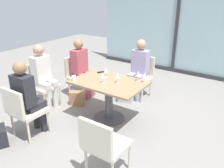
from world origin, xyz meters
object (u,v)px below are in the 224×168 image
(wine_glass_3, at_px, (145,75))
(wine_glass_2, at_px, (118,76))
(chair_side_end, at_px, (41,82))
(wine_glass_4, at_px, (138,74))
(coffee_cup, at_px, (74,78))
(wine_glass_0, at_px, (106,70))
(chair_far_left, at_px, (78,74))
(chair_front_left, at_px, (23,109))
(person_front_left, at_px, (27,95))
(cell_phone_on_table, at_px, (101,72))
(dining_table_main, at_px, (109,92))
(chair_front_right, at_px, (103,144))
(chair_near_window, at_px, (141,74))
(handbag_1, at_px, (77,98))
(wine_glass_1, at_px, (103,76))
(handbag_2, at_px, (1,136))
(person_far_left, at_px, (82,66))
(handbag_0, at_px, (126,96))
(person_side_end, at_px, (43,74))
(person_near_window, at_px, (139,67))

(wine_glass_3, bearing_deg, wine_glass_2, -144.28)
(chair_side_end, distance_m, wine_glass_4, 1.96)
(chair_side_end, xyz_separation_m, coffee_cup, (0.89, 0.02, 0.28))
(chair_side_end, height_order, wine_glass_0, wine_glass_0)
(chair_side_end, distance_m, wine_glass_0, 1.38)
(chair_far_left, height_order, chair_front_left, same)
(person_front_left, xyz_separation_m, cell_phone_on_table, (0.37, 1.40, 0.03))
(dining_table_main, distance_m, person_front_left, 1.35)
(person_front_left, height_order, wine_glass_0, person_front_left)
(chair_side_end, xyz_separation_m, chair_front_right, (2.18, -0.89, 0.00))
(chair_near_window, xyz_separation_m, wine_glass_4, (0.40, -0.89, 0.37))
(chair_near_window, bearing_deg, handbag_1, -127.71)
(chair_near_window, height_order, coffee_cup, chair_near_window)
(wine_glass_2, bearing_deg, chair_front_right, -63.99)
(wine_glass_1, relative_size, cell_phone_on_table, 1.28)
(handbag_1, bearing_deg, wine_glass_1, -40.59)
(handbag_2, bearing_deg, chair_front_left, 89.28)
(dining_table_main, relative_size, wine_glass_2, 6.73)
(person_far_left, bearing_deg, wine_glass_0, -20.03)
(wine_glass_1, height_order, handbag_0, wine_glass_1)
(chair_side_end, xyz_separation_m, handbag_0, (1.33, 1.06, -0.36))
(wine_glass_4, bearing_deg, wine_glass_3, -3.81)
(chair_far_left, xyz_separation_m, wine_glass_0, (0.96, -0.31, 0.37))
(chair_side_end, height_order, handbag_1, chair_side_end)
(person_side_end, height_order, handbag_2, person_side_end)
(chair_near_window, height_order, wine_glass_1, wine_glass_1)
(chair_front_right, height_order, person_near_window, person_near_window)
(chair_front_left, height_order, person_near_window, person_near_window)
(chair_far_left, bearing_deg, wine_glass_0, -17.91)
(wine_glass_3, bearing_deg, chair_side_end, -162.31)
(wine_glass_2, height_order, wine_glass_3, same)
(chair_near_window, height_order, chair_far_left, same)
(chair_far_left, distance_m, cell_phone_on_table, 0.80)
(wine_glass_2, bearing_deg, coffee_cup, -154.05)
(chair_near_window, relative_size, wine_glass_0, 4.70)
(person_far_left, xyz_separation_m, handbag_2, (0.10, -2.01, -0.56))
(handbag_0, bearing_deg, wine_glass_0, -113.55)
(chair_front_left, bearing_deg, dining_table_main, 57.67)
(chair_front_left, relative_size, wine_glass_0, 4.70)
(chair_front_left, height_order, person_side_end, person_side_end)
(chair_front_right, bearing_deg, person_side_end, 156.76)
(chair_front_right, distance_m, wine_glass_2, 1.43)
(chair_side_end, height_order, wine_glass_2, wine_glass_2)
(dining_table_main, distance_m, handbag_1, 0.95)
(chair_far_left, relative_size, wine_glass_0, 4.70)
(chair_side_end, height_order, handbag_0, chair_side_end)
(chair_near_window, height_order, wine_glass_3, wine_glass_3)
(wine_glass_2, relative_size, coffee_cup, 2.06)
(chair_front_right, height_order, handbag_0, chair_front_right)
(cell_phone_on_table, distance_m, handbag_0, 0.80)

